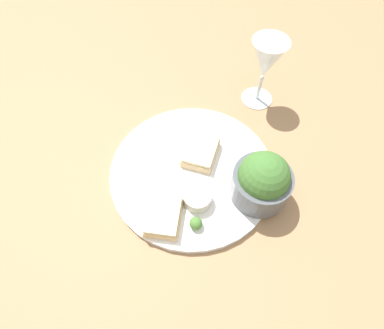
% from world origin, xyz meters
% --- Properties ---
extents(ground_plane, '(4.00, 4.00, 0.00)m').
position_xyz_m(ground_plane, '(0.00, 0.00, 0.00)').
color(ground_plane, '#93704C').
extents(dinner_plate, '(0.33, 0.33, 0.01)m').
position_xyz_m(dinner_plate, '(0.00, 0.00, 0.01)').
color(dinner_plate, white).
rests_on(dinner_plate, ground_plane).
extents(salad_bowl, '(0.11, 0.11, 0.11)m').
position_xyz_m(salad_bowl, '(-0.07, -0.12, 0.06)').
color(salad_bowl, '#4C5156').
rests_on(salad_bowl, dinner_plate).
extents(sauce_ramekin, '(0.05, 0.05, 0.03)m').
position_xyz_m(sauce_ramekin, '(-0.07, 0.00, 0.03)').
color(sauce_ramekin, beige).
rests_on(sauce_ramekin, dinner_plate).
extents(cheese_toast_near, '(0.10, 0.09, 0.03)m').
position_xyz_m(cheese_toast_near, '(0.03, -0.02, 0.03)').
color(cheese_toast_near, '#D1B27F').
rests_on(cheese_toast_near, dinner_plate).
extents(cheese_toast_far, '(0.09, 0.08, 0.03)m').
position_xyz_m(cheese_toast_far, '(-0.10, 0.07, 0.03)').
color(cheese_toast_far, '#D1B27F').
rests_on(cheese_toast_far, dinner_plate).
extents(wine_glass, '(0.08, 0.08, 0.16)m').
position_xyz_m(wine_glass, '(0.18, -0.18, 0.11)').
color(wine_glass, silver).
rests_on(wine_glass, ground_plane).
extents(garnish, '(0.02, 0.02, 0.02)m').
position_xyz_m(garnish, '(-0.12, 0.01, 0.03)').
color(garnish, '#477533').
rests_on(garnish, dinner_plate).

